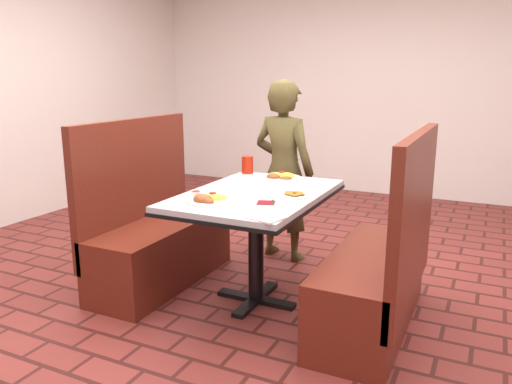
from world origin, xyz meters
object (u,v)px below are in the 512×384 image
at_px(booth_bench_right, 379,275).
at_px(far_dinner_plate, 281,175).
at_px(diner_person, 284,171).
at_px(near_dinner_plate, 208,197).
at_px(red_tumbler, 247,165).
at_px(dining_table, 256,207).
at_px(booth_bench_left, 156,238).
at_px(plantain_plate, 294,195).

height_order(booth_bench_right, far_dinner_plate, booth_bench_right).
distance_m(diner_person, near_dinner_plate, 1.22).
distance_m(far_dinner_plate, red_tumbler, 0.33).
bearing_deg(far_dinner_plate, red_tumbler, 162.65).
height_order(dining_table, diner_person, diner_person).
bearing_deg(booth_bench_right, diner_person, 138.13).
relative_size(booth_bench_right, red_tumbler, 9.27).
bearing_deg(booth_bench_left, far_dinner_plate, 29.17).
height_order(booth_bench_left, plantain_plate, booth_bench_left).
xyz_separation_m(diner_person, red_tumbler, (-0.16, -0.33, 0.09)).
xyz_separation_m(dining_table, far_dinner_plate, (-0.02, 0.44, 0.12)).
bearing_deg(booth_bench_right, red_tumbler, 154.61).
bearing_deg(plantain_plate, booth_bench_right, 1.25).
distance_m(booth_bench_right, far_dinner_plate, 1.03).
xyz_separation_m(dining_table, near_dinner_plate, (-0.14, -0.35, 0.13)).
bearing_deg(dining_table, booth_bench_right, 0.00).
distance_m(booth_bench_left, plantain_plate, 1.15).
distance_m(dining_table, diner_person, 0.89).
height_order(near_dinner_plate, red_tumbler, red_tumbler).
distance_m(far_dinner_plate, plantain_plate, 0.53).
height_order(booth_bench_right, near_dinner_plate, booth_bench_right).
bearing_deg(near_dinner_plate, booth_bench_right, 20.64).
bearing_deg(booth_bench_right, booth_bench_left, 180.00).
bearing_deg(dining_table, near_dinner_plate, -111.41).
relative_size(booth_bench_right, plantain_plate, 6.53).
height_order(far_dinner_plate, plantain_plate, far_dinner_plate).
relative_size(dining_table, booth_bench_left, 1.01).
height_order(booth_bench_left, booth_bench_right, same).
relative_size(diner_person, far_dinner_plate, 4.92).
bearing_deg(red_tumbler, plantain_plate, -42.72).
xyz_separation_m(booth_bench_left, near_dinner_plate, (0.66, -0.35, 0.45)).
bearing_deg(booth_bench_left, diner_person, 54.26).
bearing_deg(booth_bench_right, near_dinner_plate, -159.36).
relative_size(dining_table, near_dinner_plate, 4.40).
bearing_deg(far_dinner_plate, booth_bench_left, -150.83).
height_order(diner_person, red_tumbler, diner_person).
bearing_deg(diner_person, plantain_plate, 125.29).
height_order(plantain_plate, red_tumbler, red_tumbler).
bearing_deg(plantain_plate, far_dinner_plate, 121.78).
relative_size(booth_bench_right, far_dinner_plate, 4.09).
distance_m(diner_person, far_dinner_plate, 0.46).
relative_size(booth_bench_right, diner_person, 0.83).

